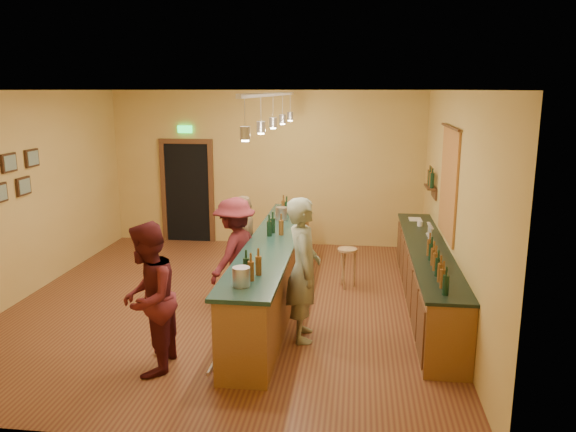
# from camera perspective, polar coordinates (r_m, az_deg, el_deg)

# --- Properties ---
(floor) EXTENTS (7.00, 7.00, 0.00)m
(floor) POSITION_cam_1_polar(r_m,az_deg,el_deg) (8.79, -5.90, -8.73)
(floor) COLOR #5E2B1A
(floor) RESTS_ON ground
(ceiling) EXTENTS (6.50, 7.00, 0.02)m
(ceiling) POSITION_cam_1_polar(r_m,az_deg,el_deg) (8.19, -6.42, 12.60)
(ceiling) COLOR silver
(ceiling) RESTS_ON wall_back
(wall_back) EXTENTS (6.50, 0.02, 3.20)m
(wall_back) POSITION_cam_1_polar(r_m,az_deg,el_deg) (11.73, -2.24, 4.85)
(wall_back) COLOR tan
(wall_back) RESTS_ON floor
(wall_front) EXTENTS (6.50, 0.02, 3.20)m
(wall_front) POSITION_cam_1_polar(r_m,az_deg,el_deg) (5.11, -15.17, -6.06)
(wall_front) COLOR tan
(wall_front) RESTS_ON floor
(wall_left) EXTENTS (0.02, 7.00, 3.20)m
(wall_left) POSITION_cam_1_polar(r_m,az_deg,el_deg) (9.62, -25.36, 1.88)
(wall_left) COLOR tan
(wall_left) RESTS_ON floor
(wall_right) EXTENTS (0.02, 7.00, 3.20)m
(wall_right) POSITION_cam_1_polar(r_m,az_deg,el_deg) (8.24, 16.45, 0.95)
(wall_right) COLOR tan
(wall_right) RESTS_ON floor
(doorway) EXTENTS (1.15, 0.09, 2.48)m
(doorway) POSITION_cam_1_polar(r_m,az_deg,el_deg) (12.17, -10.17, 2.69)
(doorway) COLOR black
(doorway) RESTS_ON wall_back
(tapestry) EXTENTS (0.03, 1.40, 1.60)m
(tapestry) POSITION_cam_1_polar(r_m,az_deg,el_deg) (8.58, 16.01, 3.13)
(tapestry) COLOR #A42C20
(tapestry) RESTS_ON wall_right
(bottle_shelf) EXTENTS (0.17, 0.55, 0.54)m
(bottle_shelf) POSITION_cam_1_polar(r_m,az_deg,el_deg) (10.06, 14.35, 3.52)
(bottle_shelf) COLOR #4E2717
(bottle_shelf) RESTS_ON wall_right
(back_counter) EXTENTS (0.60, 4.55, 1.27)m
(back_counter) POSITION_cam_1_polar(r_m,az_deg,el_deg) (8.65, 13.96, -5.99)
(back_counter) COLOR brown
(back_counter) RESTS_ON floor
(tasting_bar) EXTENTS (0.73, 5.10, 1.38)m
(tasting_bar) POSITION_cam_1_polar(r_m,az_deg,el_deg) (8.46, -1.45, -5.17)
(tasting_bar) COLOR brown
(tasting_bar) RESTS_ON floor
(pendant_track) EXTENTS (0.11, 4.60, 0.50)m
(pendant_track) POSITION_cam_1_polar(r_m,az_deg,el_deg) (8.06, -1.53, 11.13)
(pendant_track) COLOR silver
(pendant_track) RESTS_ON ceiling
(bartender) EXTENTS (0.55, 0.75, 1.89)m
(bartender) POSITION_cam_1_polar(r_m,az_deg,el_deg) (7.26, 1.56, -5.44)
(bartender) COLOR gray
(bartender) RESTS_ON floor
(customer_a) EXTENTS (0.72, 0.90, 1.77)m
(customer_a) POSITION_cam_1_polar(r_m,az_deg,el_deg) (6.64, -14.06, -8.14)
(customer_a) COLOR #59191E
(customer_a) RESTS_ON floor
(customer_b) EXTENTS (0.54, 0.99, 1.59)m
(customer_b) POSITION_cam_1_polar(r_m,az_deg,el_deg) (8.98, -4.44, -2.89)
(customer_b) COLOR #997A51
(customer_b) RESTS_ON floor
(customer_c) EXTENTS (0.96, 1.24, 1.68)m
(customer_c) POSITION_cam_1_polar(r_m,az_deg,el_deg) (8.32, -5.40, -3.85)
(customer_c) COLOR #59191E
(customer_c) RESTS_ON floor
(bar_stool) EXTENTS (0.32, 0.32, 0.66)m
(bar_stool) POSITION_cam_1_polar(r_m,az_deg,el_deg) (9.28, 6.04, -4.18)
(bar_stool) COLOR #8D5F3F
(bar_stool) RESTS_ON floor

